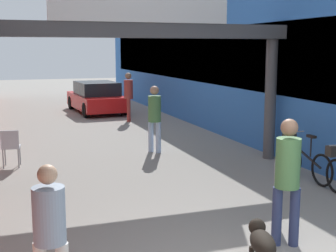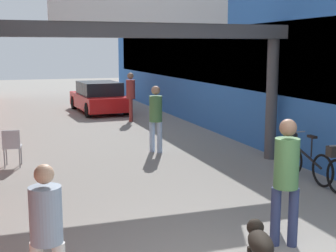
# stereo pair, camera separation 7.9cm
# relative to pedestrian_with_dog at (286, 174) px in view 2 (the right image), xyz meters

# --- Properties ---
(storefront_right) EXTENTS (3.00, 26.00, 4.54)m
(storefront_right) POSITION_rel_pedestrian_with_dog_xyz_m (4.35, 9.65, 1.23)
(storefront_right) COLOR blue
(storefront_right) RESTS_ON ground_plane
(arcade_sign_gateway) EXTENTS (7.40, 0.47, 3.94)m
(arcade_sign_gateway) POSITION_rel_pedestrian_with_dog_xyz_m (-0.74, 4.68, 1.73)
(arcade_sign_gateway) COLOR #4C4C4F
(arcade_sign_gateway) RESTS_ON ground_plane
(pedestrian_with_dog) EXTENTS (0.45, 0.45, 1.80)m
(pedestrian_with_dog) POSITION_rel_pedestrian_with_dog_xyz_m (0.00, 0.00, 0.00)
(pedestrian_with_dog) COLOR navy
(pedestrian_with_dog) RESTS_ON ground_plane
(pedestrian_companion) EXTENTS (0.45, 0.45, 1.57)m
(pedestrian_companion) POSITION_rel_pedestrian_with_dog_xyz_m (-3.25, -0.57, -0.15)
(pedestrian_companion) COLOR silver
(pedestrian_companion) RESTS_ON ground_plane
(pedestrian_carrying_crate) EXTENTS (0.48, 0.48, 1.78)m
(pedestrian_carrying_crate) POSITION_rel_pedestrian_with_dog_xyz_m (0.11, 6.33, -0.02)
(pedestrian_carrying_crate) COLOR #A5BFE0
(pedestrian_carrying_crate) RESTS_ON ground_plane
(pedestrian_elderly_walking) EXTENTS (0.42, 0.42, 1.85)m
(pedestrian_elderly_walking) POSITION_rel_pedestrian_with_dog_xyz_m (0.84, 11.84, 0.03)
(pedestrian_elderly_walking) COLOR #99332D
(pedestrian_elderly_walking) RESTS_ON ground_plane
(dog_on_leash) EXTENTS (0.47, 0.79, 0.55)m
(dog_on_leash) POSITION_rel_pedestrian_with_dog_xyz_m (-0.66, -0.48, -0.70)
(dog_on_leash) COLOR black
(dog_on_leash) RESTS_ON ground_plane
(bicycle_black_third) EXTENTS (0.46, 1.69, 0.98)m
(bicycle_black_third) POSITION_rel_pedestrian_with_dog_xyz_m (2.30, 2.83, -0.60)
(bicycle_black_third) COLOR black
(bicycle_black_third) RESTS_ON ground_plane
(bollard_post_metal) EXTENTS (0.10, 0.10, 1.09)m
(bollard_post_metal) POSITION_rel_pedestrian_with_dog_xyz_m (0.27, 0.65, -0.49)
(bollard_post_metal) COLOR gray
(bollard_post_metal) RESTS_ON ground_plane
(cafe_chair_aluminium_nearer) EXTENTS (0.45, 0.45, 0.89)m
(cafe_chair_aluminium_nearer) POSITION_rel_pedestrian_with_dog_xyz_m (-3.54, 5.90, -0.50)
(cafe_chair_aluminium_nearer) COLOR gray
(cafe_chair_aluminium_nearer) RESTS_ON ground_plane
(parked_car_red) EXTENTS (2.01, 4.10, 1.33)m
(parked_car_red) POSITION_rel_pedestrian_with_dog_xyz_m (0.16, 14.80, -0.40)
(parked_car_red) COLOR red
(parked_car_red) RESTS_ON ground_plane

